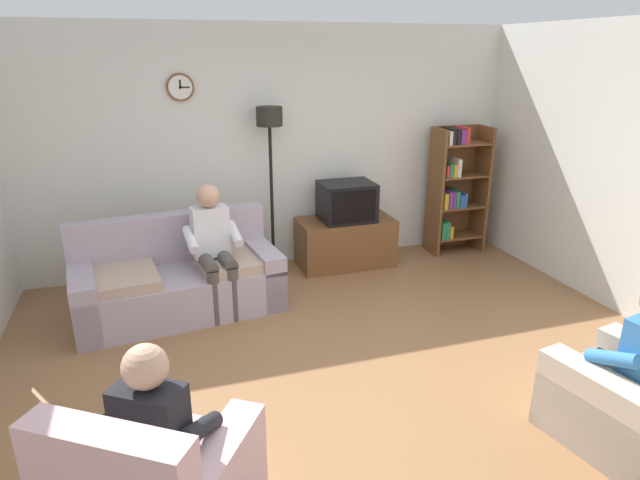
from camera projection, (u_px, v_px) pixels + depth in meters
name	position (u px, v px, depth m)	size (l,w,h in m)	color
ground_plane	(359.00, 377.00, 4.21)	(12.00, 12.00, 0.00)	#8C603D
back_wall_assembly	(275.00, 149.00, 6.15)	(6.20, 0.17, 2.70)	silver
couch	(178.00, 281.00, 5.20)	(1.99, 1.10, 0.90)	#A899A8
tv_stand	(345.00, 242.00, 6.35)	(1.10, 0.56, 0.56)	brown
tv	(347.00, 201.00, 6.16)	(0.60, 0.49, 0.44)	black
bookshelf	(454.00, 187.00, 6.65)	(0.68, 0.36, 1.56)	brown
floor_lamp	(270.00, 145.00, 5.80)	(0.28, 0.28, 1.85)	black
armchair_near_bookshelf	(637.00, 405.00, 3.41)	(0.95, 1.02, 0.90)	#BCAD99
person_on_couch	(214.00, 243.00, 5.07)	(0.55, 0.57, 1.24)	silver
person_in_left_armchair	(163.00, 427.00, 2.73)	(0.61, 0.64, 1.12)	black
person_in_right_armchair	(633.00, 355.00, 3.38)	(0.56, 0.59, 1.12)	#3372B2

